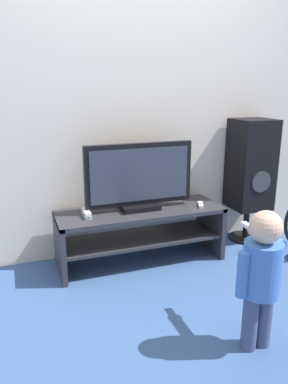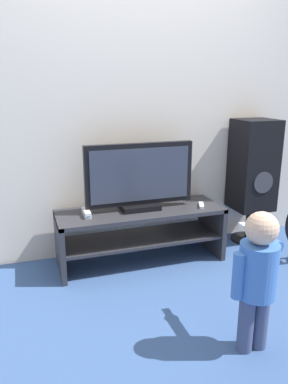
{
  "view_description": "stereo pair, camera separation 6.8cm",
  "coord_description": "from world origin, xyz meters",
  "px_view_note": "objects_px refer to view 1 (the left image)",
  "views": [
    {
      "loc": [
        -0.89,
        -2.33,
        1.34
      ],
      "look_at": [
        0.0,
        0.13,
        0.59
      ],
      "focal_mm": 35.0,
      "sensor_mm": 36.0,
      "label": 1
    },
    {
      "loc": [
        -0.83,
        -2.35,
        1.34
      ],
      "look_at": [
        0.0,
        0.13,
        0.59
      ],
      "focal_mm": 35.0,
      "sensor_mm": 36.0,
      "label": 2
    }
  ],
  "objects_px": {
    "remote_primary": "(201,205)",
    "speaker_tower": "(251,167)",
    "game_console": "(86,213)",
    "child": "(261,269)",
    "television": "(139,177)"
  },
  "relations": [
    {
      "from": "remote_primary",
      "to": "speaker_tower",
      "type": "relative_size",
      "value": 0.12
    },
    {
      "from": "game_console",
      "to": "child",
      "type": "height_order",
      "value": "child"
    },
    {
      "from": "game_console",
      "to": "child",
      "type": "xyz_separation_m",
      "value": [
        0.65,
        -1.14,
        0.0
      ]
    },
    {
      "from": "television",
      "to": "child",
      "type": "xyz_separation_m",
      "value": [
        0.24,
        -1.17,
        -0.22
      ]
    },
    {
      "from": "game_console",
      "to": "speaker_tower",
      "type": "bearing_deg",
      "value": 3.65
    },
    {
      "from": "speaker_tower",
      "to": "child",
      "type": "bearing_deg",
      "value": -122.66
    },
    {
      "from": "television",
      "to": "game_console",
      "type": "bearing_deg",
      "value": -176.78
    },
    {
      "from": "game_console",
      "to": "remote_primary",
      "type": "distance_m",
      "value": 0.89
    },
    {
      "from": "game_console",
      "to": "remote_primary",
      "type": "bearing_deg",
      "value": -5.25
    },
    {
      "from": "television",
      "to": "speaker_tower",
      "type": "bearing_deg",
      "value": 3.82
    },
    {
      "from": "game_console",
      "to": "television",
      "type": "bearing_deg",
      "value": 3.22
    },
    {
      "from": "child",
      "to": "speaker_tower",
      "type": "height_order",
      "value": "speaker_tower"
    },
    {
      "from": "child",
      "to": "remote_primary",
      "type": "bearing_deg",
      "value": 77.8
    },
    {
      "from": "television",
      "to": "speaker_tower",
      "type": "distance_m",
      "value": 1.04
    },
    {
      "from": "television",
      "to": "remote_primary",
      "type": "height_order",
      "value": "television"
    }
  ]
}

